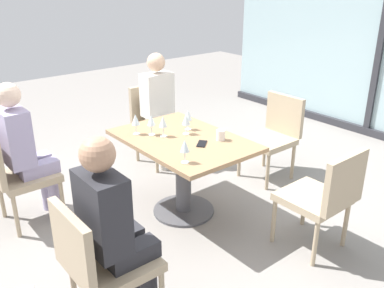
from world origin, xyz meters
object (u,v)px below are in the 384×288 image
chair_front_left (15,172)px  wine_glass_4 (151,121)px  chair_far_left (155,119)px  cell_phone_on_table (202,144)px  wine_glass_0 (188,116)px  coffee_cup (221,135)px  chair_far_right (324,194)px  wine_glass_5 (136,120)px  wine_glass_3 (185,146)px  chair_front_right (99,260)px  wine_glass_1 (186,120)px  chair_near_window (274,132)px  person_front_right (113,224)px  dining_table_main (183,159)px  person_far_left (160,105)px  person_front_left (24,147)px  wine_glass_2 (163,122)px

chair_front_left → wine_glass_4: (0.51, 1.05, 0.37)m
chair_far_left → cell_phone_on_table: chair_far_left is taller
wine_glass_0 → coffee_cup: 0.39m
chair_far_right → wine_glass_5: wine_glass_5 is taller
wine_glass_0 → wine_glass_3: same height
chair_front_right → wine_glass_1: size_ratio=4.70×
cell_phone_on_table → chair_front_right: bearing=-106.1°
chair_far_left → chair_far_right: size_ratio=1.00×
wine_glass_4 → chair_near_window: bearing=80.1°
chair_front_left → chair_far_right: size_ratio=1.00×
wine_glass_5 → wine_glass_0: bearing=65.3°
chair_far_left → coffee_cup: 1.42m
chair_near_window → person_front_right: 2.45m
chair_front_left → dining_table_main: bearing=58.2°
chair_near_window → wine_glass_3: bearing=-75.1°
wine_glass_1 → cell_phone_on_table: 0.30m
dining_table_main → person_far_left: 1.14m
chair_far_right → wine_glass_1: wine_glass_1 is taller
person_front_left → wine_glass_5: (0.41, 0.85, 0.16)m
chair_front_right → wine_glass_2: (-0.90, 1.11, 0.37)m
person_front_left → coffee_cup: size_ratio=14.00×
wine_glass_5 → coffee_cup: (0.58, 0.48, -0.09)m
chair_far_left → wine_glass_0: wine_glass_0 is taller
chair_far_right → chair_near_window: same height
chair_front_right → chair_far_left: same height
person_front_right → wine_glass_1: bearing=124.5°
person_front_right → wine_glass_0: size_ratio=6.81×
wine_glass_0 → wine_glass_2: bearing=-90.2°
dining_table_main → chair_front_left: bearing=-121.8°
chair_far_left → wine_glass_1: (1.06, -0.39, 0.37)m
person_far_left → person_front_left: same height
chair_far_left → chair_near_window: (1.13, 0.74, 0.00)m
chair_near_window → cell_phone_on_table: chair_near_window is taller
chair_front_left → wine_glass_0: wine_glass_0 is taller
chair_front_left → coffee_cup: chair_front_left is taller
chair_far_right → dining_table_main: bearing=-157.0°
chair_front_right → person_front_left: (-1.51, 0.11, 0.20)m
wine_glass_2 → wine_glass_3: same height
wine_glass_4 → chair_front_right: bearing=-46.7°
wine_glass_5 → wine_glass_2: bearing=38.2°
wine_glass_2 → chair_front_left: bearing=-118.8°
wine_glass_4 → wine_glass_5: size_ratio=1.00×
chair_far_right → coffee_cup: chair_far_right is taller
wine_glass_2 → wine_glass_3: size_ratio=1.00×
person_front_right → wine_glass_1: person_front_right is taller
chair_near_window → coffee_cup: chair_near_window is taller
coffee_cup → wine_glass_0: bearing=-171.8°
person_far_left → wine_glass_5: person_far_left is taller
chair_front_right → person_far_left: 2.46m
chair_near_window → cell_phone_on_table: 1.22m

